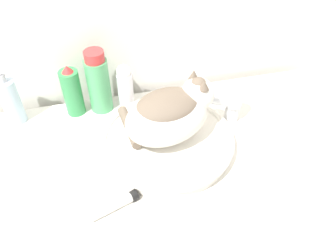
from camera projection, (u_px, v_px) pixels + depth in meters
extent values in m
cube|color=white|center=(162.00, 216.00, 1.35)|extent=(1.20, 0.50, 0.80)
cylinder|color=white|center=(167.00, 143.00, 1.04)|extent=(0.37, 0.37, 0.04)
torus|color=white|center=(167.00, 138.00, 1.03)|extent=(0.39, 0.39, 0.02)
ellipsoid|color=silver|center=(167.00, 117.00, 0.97)|extent=(0.28, 0.22, 0.15)
ellipsoid|color=#6B5B4C|center=(167.00, 106.00, 0.94)|extent=(0.21, 0.18, 0.07)
sphere|color=silver|center=(198.00, 94.00, 0.98)|extent=(0.09, 0.09, 0.09)
sphere|color=#6B5B4C|center=(198.00, 86.00, 0.96)|extent=(0.05, 0.05, 0.05)
cone|color=#6B5B4C|center=(204.00, 85.00, 0.93)|extent=(0.03, 0.03, 0.03)
cone|color=#6B5B4C|center=(194.00, 75.00, 0.96)|extent=(0.03, 0.03, 0.03)
cylinder|color=#6B5B4C|center=(129.00, 127.00, 1.03)|extent=(0.05, 0.16, 0.03)
cylinder|color=silver|center=(232.00, 112.00, 1.12)|extent=(0.04, 0.04, 0.07)
cylinder|color=silver|center=(220.00, 102.00, 1.06)|extent=(0.12, 0.06, 0.08)
cylinder|color=silver|center=(234.00, 97.00, 1.08)|extent=(0.06, 0.06, 0.06)
cylinder|color=silver|center=(11.00, 102.00, 1.09)|extent=(0.06, 0.06, 0.15)
cylinder|color=#B7B7BC|center=(2.00, 78.00, 1.03)|extent=(0.02, 0.02, 0.02)
cylinder|color=#B7B7BC|center=(4.00, 72.00, 1.02)|extent=(0.03, 0.01, 0.01)
cylinder|color=silver|center=(126.00, 90.00, 1.16)|extent=(0.05, 0.05, 0.12)
sphere|color=white|center=(124.00, 72.00, 1.11)|extent=(0.05, 0.05, 0.05)
cylinder|color=#338C4C|center=(72.00, 93.00, 1.12)|extent=(0.06, 0.06, 0.16)
cone|color=red|center=(67.00, 69.00, 1.06)|extent=(0.04, 0.04, 0.02)
cylinder|color=#4CA366|center=(99.00, 86.00, 1.13)|extent=(0.07, 0.07, 0.18)
cylinder|color=red|center=(94.00, 56.00, 1.05)|extent=(0.06, 0.06, 0.03)
cylinder|color=silver|center=(111.00, 207.00, 0.89)|extent=(0.11, 0.06, 0.03)
cylinder|color=black|center=(134.00, 195.00, 0.92)|extent=(0.03, 0.03, 0.03)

